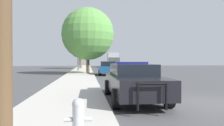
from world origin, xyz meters
TOP-DOWN VIEW (x-y plane):
  - ground_plane at (0.00, 0.00)m, footprint 110.00×110.00m
  - sidewalk_left at (-5.10, 0.00)m, footprint 3.00×110.00m
  - police_car at (-2.48, 0.96)m, footprint 2.06×5.16m
  - fire_hydrant at (-4.49, -3.61)m, footprint 0.52×0.23m
  - traffic_light at (-4.16, 23.71)m, footprint 3.49×0.35m
  - car_background_midblock at (-2.09, 15.68)m, footprint 2.24×4.20m
  - car_background_oncoming at (2.12, 22.08)m, footprint 1.99×4.08m
  - box_truck at (1.46, 41.20)m, footprint 2.87×7.69m
  - tree_sidewalk_mid at (-4.25, 17.32)m, footprint 5.95×5.95m
  - tree_sidewalk_far at (-5.53, 33.06)m, footprint 4.73×4.73m

SIDE VIEW (x-z plane):
  - ground_plane at x=0.00m, z-range 0.00..0.00m
  - sidewalk_left at x=-5.10m, z-range 0.00..0.13m
  - fire_hydrant at x=-4.49m, z-range 0.15..0.93m
  - car_background_oncoming at x=2.12m, z-range 0.04..1.40m
  - car_background_midblock at x=-2.09m, z-range 0.03..1.51m
  - police_car at x=-2.48m, z-range 0.01..1.54m
  - box_truck at x=1.46m, z-range 0.09..3.35m
  - traffic_light at x=-4.16m, z-range 1.09..5.68m
  - tree_sidewalk_far at x=-5.53m, z-range 1.15..7.95m
  - tree_sidewalk_mid at x=-4.25m, z-range 0.87..8.31m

